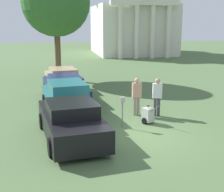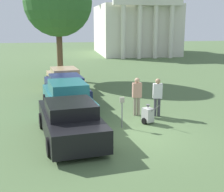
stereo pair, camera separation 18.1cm
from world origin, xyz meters
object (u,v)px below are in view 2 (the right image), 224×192
parked_car_black (70,121)px  equipment_cart (148,115)px  person_supervisor (157,95)px  church (135,10)px  parked_car_tan (64,79)px  parking_meter (122,106)px  parked_car_teal (67,100)px  parked_car_navy (66,89)px  person_worker (137,94)px

parked_car_black → equipment_cart: bearing=12.1°
person_supervisor → church: bearing=-93.0°
parked_car_tan → parking_meter: (2.16, -8.12, 0.24)m
parked_car_tan → parking_meter: 8.40m
church → parked_car_teal: bearing=-109.8°
parked_car_navy → church: 28.75m
equipment_cart → parked_car_teal: bearing=125.7°
equipment_cart → parked_car_black: bearing=174.8°
parked_car_tan → person_supervisor: bearing=-66.2°
parked_car_teal → person_supervisor: person_supervisor is taller
person_worker → equipment_cart: (0.17, -1.29, -0.64)m
parked_car_black → church: church is taller
person_worker → parked_car_tan: bearing=-64.9°
parked_car_navy → parked_car_tan: bearing=82.5°
parked_car_navy → person_supervisor: size_ratio=3.01×
parking_meter → person_supervisor: size_ratio=0.73×
parked_car_navy → church: (10.45, 26.25, 5.30)m
parked_car_teal → person_supervisor: (4.11, -0.92, 0.27)m
parked_car_tan → parking_meter: bearing=-82.5°
parked_car_tan → equipment_cart: bearing=-74.0°
parking_meter → person_worker: (1.05, 1.64, 0.11)m
parked_car_teal → parked_car_navy: parked_car_teal is taller
parked_car_tan → parked_car_navy: bearing=-97.5°
person_worker → church: 30.90m
parked_car_navy → parking_meter: bearing=-74.2°
parked_car_navy → parked_car_teal: bearing=-97.4°
equipment_cart → church: (7.08, 30.92, 5.61)m
parked_car_teal → parking_meter: size_ratio=4.08×
parked_car_navy → person_worker: bearing=-53.9°
person_supervisor → church: (6.34, 29.93, 4.98)m
church → person_supervisor: bearing=-102.0°
person_supervisor → equipment_cart: size_ratio=1.79×
parked_car_teal → church: bearing=62.7°
parked_car_teal → parked_car_navy: 2.75m
equipment_cart → parked_car_navy: bearing=101.1°
parked_car_black → equipment_cart: (3.37, 1.20, -0.29)m
parked_car_tan → person_worker: size_ratio=2.91×
parked_car_navy → church: size_ratio=0.24×
parking_meter → church: bearing=75.2°
parking_meter → parked_car_black: bearing=-158.5°
parked_car_navy → parking_meter: (2.16, -5.02, 0.22)m
parked_car_black → person_worker: size_ratio=2.75×
parked_car_black → person_supervisor: person_supervisor is taller
parking_meter → equipment_cart: parking_meter is taller
parked_car_black → parked_car_tan: size_ratio=0.94×
parking_meter → person_worker: person_worker is taller
person_worker → person_supervisor: 0.95m
parked_car_tan → person_supervisor: person_supervisor is taller
parked_car_navy → church: bearing=60.9°
person_supervisor → equipment_cart: person_supervisor is taller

